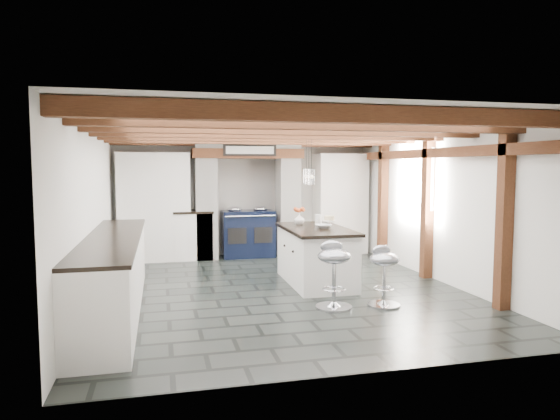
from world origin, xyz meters
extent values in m
plane|color=black|center=(0.00, 0.00, 0.00)|extent=(6.00, 6.00, 0.00)
plane|color=white|center=(0.00, 3.00, 1.15)|extent=(5.00, 0.00, 5.00)
plane|color=white|center=(-2.50, 0.00, 1.15)|extent=(0.00, 6.00, 6.00)
plane|color=white|center=(2.50, 0.00, 1.15)|extent=(0.00, 6.00, 6.00)
plane|color=white|center=(0.00, 0.00, 2.30)|extent=(6.00, 6.00, 0.00)
cube|color=white|center=(-0.80, 2.70, 0.95)|extent=(0.40, 0.60, 1.90)
cube|color=white|center=(0.80, 2.70, 0.95)|extent=(0.40, 0.60, 1.90)
cube|color=brown|center=(0.00, 2.70, 1.99)|extent=(2.10, 0.65, 0.18)
cube|color=white|center=(0.00, 2.70, 2.15)|extent=(2.00, 0.60, 0.31)
cube|color=black|center=(0.00, 2.38, 2.05)|extent=(1.00, 0.03, 0.22)
cube|color=silver|center=(0.00, 2.36, 2.05)|extent=(0.90, 0.01, 0.14)
cube|color=white|center=(-1.75, 2.70, 1.00)|extent=(1.30, 0.58, 2.00)
cube|color=white|center=(1.90, 2.70, 1.00)|extent=(1.00, 0.58, 2.00)
cube|color=white|center=(-2.20, -0.60, 0.44)|extent=(0.60, 3.80, 0.88)
cube|color=black|center=(-2.20, -0.60, 0.90)|extent=(0.64, 3.80, 0.04)
cube|color=white|center=(-1.05, 2.70, 0.44)|extent=(0.70, 0.60, 0.88)
cube|color=black|center=(-1.05, 2.70, 0.90)|extent=(0.74, 0.64, 0.04)
cube|color=brown|center=(2.42, 0.00, 1.95)|extent=(0.15, 5.80, 0.14)
plane|color=white|center=(2.48, 0.60, 1.55)|extent=(0.00, 0.90, 0.90)
cube|color=brown|center=(0.00, -2.60, 2.21)|extent=(5.00, 0.16, 0.16)
cube|color=brown|center=(0.00, -1.73, 2.21)|extent=(5.00, 0.16, 0.16)
cube|color=brown|center=(0.00, -0.87, 2.21)|extent=(5.00, 0.16, 0.16)
cube|color=brown|center=(0.00, 0.00, 2.21)|extent=(5.00, 0.16, 0.16)
cube|color=brown|center=(0.00, 0.87, 2.21)|extent=(5.00, 0.16, 0.16)
cube|color=brown|center=(0.00, 1.73, 2.21)|extent=(5.00, 0.16, 0.16)
cube|color=brown|center=(0.00, 2.60, 2.21)|extent=(5.00, 0.16, 0.16)
cube|color=brown|center=(2.42, -1.60, 1.15)|extent=(0.15, 0.15, 2.30)
cube|color=brown|center=(2.42, 0.20, 1.15)|extent=(0.15, 0.15, 2.30)
cube|color=brown|center=(2.42, 1.80, 1.15)|extent=(0.15, 0.15, 2.30)
cylinder|color=black|center=(0.45, -0.05, 1.93)|extent=(0.01, 0.01, 0.56)
cylinder|color=white|center=(0.45, -0.05, 1.60)|extent=(0.09, 0.09, 0.22)
cylinder|color=black|center=(0.50, 0.25, 1.93)|extent=(0.01, 0.01, 0.56)
cylinder|color=white|center=(0.50, 0.25, 1.60)|extent=(0.09, 0.09, 0.22)
cylinder|color=black|center=(0.55, 0.55, 1.93)|extent=(0.01, 0.01, 0.56)
cylinder|color=white|center=(0.55, 0.55, 1.60)|extent=(0.09, 0.09, 0.22)
cube|color=black|center=(0.00, 2.68, 0.45)|extent=(1.00, 0.60, 0.90)
ellipsoid|color=silver|center=(-0.25, 2.68, 0.93)|extent=(0.28, 0.28, 0.11)
ellipsoid|color=silver|center=(0.25, 2.68, 0.93)|extent=(0.28, 0.28, 0.11)
cylinder|color=silver|center=(0.00, 2.36, 0.82)|extent=(0.95, 0.03, 0.03)
cube|color=black|center=(-0.25, 2.38, 0.45)|extent=(0.35, 0.02, 0.30)
cube|color=black|center=(0.25, 2.38, 0.45)|extent=(0.35, 0.02, 0.30)
cube|color=white|center=(0.61, 0.24, 0.40)|extent=(0.84, 1.64, 0.79)
cube|color=black|center=(0.61, 0.24, 0.82)|extent=(0.91, 1.71, 0.05)
imported|color=white|center=(0.48, 0.69, 0.93)|extent=(0.17, 0.17, 0.17)
ellipsoid|color=#C2471B|center=(0.48, 0.69, 1.07)|extent=(0.18, 0.18, 0.11)
cylinder|color=white|center=(0.75, 0.55, 0.92)|extent=(0.11, 0.11, 0.16)
imported|color=white|center=(0.70, 0.14, 0.87)|extent=(0.24, 0.24, 0.06)
cylinder|color=white|center=(0.83, 0.28, 0.88)|extent=(0.05, 0.05, 0.09)
cylinder|color=white|center=(0.83, 0.28, 0.94)|extent=(0.20, 0.20, 0.01)
cylinder|color=tan|center=(0.83, 0.28, 0.98)|extent=(0.15, 0.15, 0.06)
cylinder|color=silver|center=(1.07, -1.14, 0.01)|extent=(0.41, 0.41, 0.03)
cone|color=silver|center=(1.07, -1.14, 0.06)|extent=(0.19, 0.19, 0.07)
cylinder|color=silver|center=(1.07, -1.14, 0.31)|extent=(0.05, 0.05, 0.51)
torus|color=silver|center=(1.07, -1.14, 0.22)|extent=(0.26, 0.26, 0.02)
ellipsoid|color=gray|center=(1.07, -1.14, 0.60)|extent=(0.41, 0.41, 0.17)
ellipsoid|color=gray|center=(1.06, -1.05, 0.69)|extent=(0.27, 0.13, 0.14)
cylinder|color=silver|center=(0.42, -1.10, 0.02)|extent=(0.45, 0.45, 0.03)
cone|color=silver|center=(0.42, -1.10, 0.06)|extent=(0.20, 0.20, 0.08)
cylinder|color=silver|center=(0.42, -1.10, 0.34)|extent=(0.05, 0.05, 0.56)
torus|color=silver|center=(0.42, -1.10, 0.24)|extent=(0.29, 0.29, 0.02)
ellipsoid|color=gray|center=(0.42, -1.10, 0.65)|extent=(0.45, 0.45, 0.18)
ellipsoid|color=gray|center=(0.44, -1.00, 0.76)|extent=(0.30, 0.15, 0.16)
camera|label=1|loc=(-1.63, -6.80, 1.75)|focal=32.00mm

